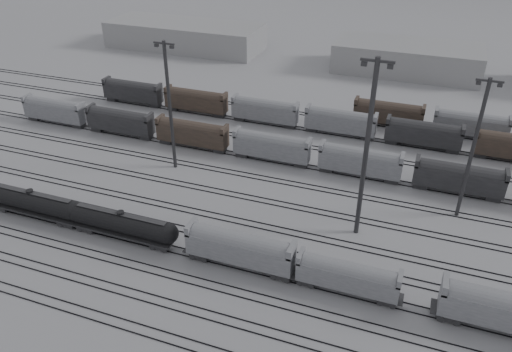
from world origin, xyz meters
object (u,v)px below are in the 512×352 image
(tank_car_b, at_px, (122,223))
(light_mast_c, at_px, (367,148))
(hopper_car_a, at_px, (240,247))
(tank_car_a, at_px, (32,202))
(hopper_car_b, at_px, (348,275))
(hopper_car_c, at_px, (510,310))

(tank_car_b, bearing_deg, light_mast_c, 22.48)
(hopper_car_a, bearing_deg, tank_car_a, -180.00)
(light_mast_c, bearing_deg, hopper_car_b, -85.15)
(hopper_car_a, height_order, hopper_car_b, hopper_car_a)
(hopper_car_a, xyz_separation_m, light_mast_c, (13.90, 13.66, 11.31))
(tank_car_a, height_order, light_mast_c, light_mast_c)
(tank_car_b, relative_size, hopper_car_a, 1.21)
(tank_car_a, distance_m, tank_car_b, 16.77)
(light_mast_c, bearing_deg, tank_car_a, -164.66)
(tank_car_b, relative_size, light_mast_c, 0.67)
(hopper_car_b, height_order, light_mast_c, light_mast_c)
(hopper_car_b, distance_m, hopper_car_c, 19.20)
(tank_car_a, distance_m, hopper_car_c, 70.13)
(tank_car_b, bearing_deg, tank_car_a, -180.00)
(tank_car_a, xyz_separation_m, hopper_car_c, (70.13, 0.00, 0.76))
(tank_car_a, bearing_deg, hopper_car_b, 0.00)
(light_mast_c, bearing_deg, hopper_car_a, -135.50)
(hopper_car_a, xyz_separation_m, hopper_car_c, (34.25, 0.00, 0.07))
(hopper_car_a, bearing_deg, tank_car_b, 180.00)
(hopper_car_b, bearing_deg, hopper_car_c, 0.00)
(tank_car_a, height_order, hopper_car_b, hopper_car_b)
(hopper_car_b, xyz_separation_m, hopper_car_c, (19.20, 0.00, 0.53))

